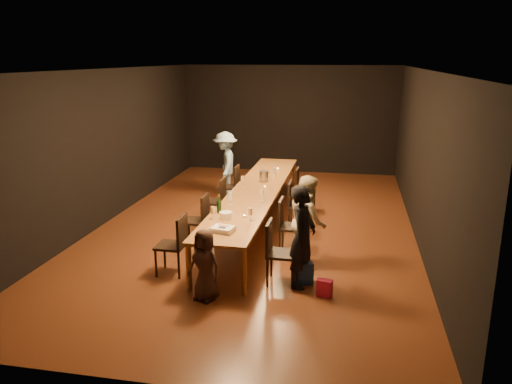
% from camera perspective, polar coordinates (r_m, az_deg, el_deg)
% --- Properties ---
extents(ground, '(10.00, 10.00, 0.00)m').
position_cam_1_polar(ground, '(9.82, -0.00, -3.94)').
color(ground, '#411F10').
rests_on(ground, ground).
extents(room_shell, '(6.04, 10.04, 3.02)m').
position_cam_1_polar(room_shell, '(9.34, -0.00, 8.18)').
color(room_shell, black).
rests_on(room_shell, ground).
extents(table, '(0.90, 6.00, 0.75)m').
position_cam_1_polar(table, '(9.61, -0.00, 0.02)').
color(table, brown).
rests_on(table, ground).
extents(chair_right_0, '(0.42, 0.42, 0.93)m').
position_cam_1_polar(chair_right_0, '(7.31, 2.97, -6.97)').
color(chair_right_0, black).
rests_on(chair_right_0, ground).
extents(chair_right_1, '(0.42, 0.42, 0.93)m').
position_cam_1_polar(chair_right_1, '(8.42, 4.13, -3.93)').
color(chair_right_1, black).
rests_on(chair_right_1, ground).
extents(chair_right_2, '(0.42, 0.42, 0.93)m').
position_cam_1_polar(chair_right_2, '(9.56, 5.01, -1.61)').
color(chair_right_2, black).
rests_on(chair_right_2, ground).
extents(chair_right_3, '(0.42, 0.42, 0.93)m').
position_cam_1_polar(chair_right_3, '(10.71, 5.70, 0.22)').
color(chair_right_3, black).
rests_on(chair_right_3, ground).
extents(chair_left_0, '(0.42, 0.42, 0.93)m').
position_cam_1_polar(chair_left_0, '(7.71, -9.71, -5.96)').
color(chair_left_0, black).
rests_on(chair_left_0, ground).
extents(chair_left_1, '(0.42, 0.42, 0.93)m').
position_cam_1_polar(chair_left_1, '(8.77, -6.98, -3.21)').
color(chair_left_1, black).
rests_on(chair_left_1, ground).
extents(chair_left_2, '(0.42, 0.42, 0.93)m').
position_cam_1_polar(chair_left_2, '(9.87, -4.85, -1.06)').
color(chair_left_2, black).
rests_on(chair_left_2, ground).
extents(chair_left_3, '(0.42, 0.42, 0.93)m').
position_cam_1_polar(chair_left_3, '(10.98, -3.16, 0.66)').
color(chair_left_3, black).
rests_on(chair_left_3, ground).
extents(woman_birthday, '(0.47, 0.61, 1.50)m').
position_cam_1_polar(woman_birthday, '(7.14, 5.35, -5.10)').
color(woman_birthday, black).
rests_on(woman_birthday, ground).
extents(woman_tan, '(0.75, 0.85, 1.46)m').
position_cam_1_polar(woman_tan, '(7.89, 5.93, -3.29)').
color(woman_tan, beige).
rests_on(woman_tan, ground).
extents(man_blue, '(0.80, 1.10, 1.53)m').
position_cam_1_polar(man_blue, '(11.85, -3.51, 3.22)').
color(man_blue, '#86B0CF').
rests_on(man_blue, ground).
extents(child, '(0.58, 0.48, 1.01)m').
position_cam_1_polar(child, '(6.84, -5.86, -8.28)').
color(child, '#392620').
rests_on(child, ground).
extents(gift_bag_red, '(0.23, 0.16, 0.25)m').
position_cam_1_polar(gift_bag_red, '(7.09, 7.84, -10.83)').
color(gift_bag_red, '#C21D4C').
rests_on(gift_bag_red, ground).
extents(gift_bag_blue, '(0.31, 0.26, 0.32)m').
position_cam_1_polar(gift_bag_blue, '(7.42, 5.44, -9.20)').
color(gift_bag_blue, '#224A94').
rests_on(gift_bag_blue, ground).
extents(birthday_cake, '(0.36, 0.31, 0.08)m').
position_cam_1_polar(birthday_cake, '(7.31, -3.81, -4.26)').
color(birthday_cake, white).
rests_on(birthday_cake, table).
extents(plate_stack, '(0.24, 0.24, 0.11)m').
position_cam_1_polar(plate_stack, '(7.86, -3.47, -2.71)').
color(plate_stack, white).
rests_on(plate_stack, table).
extents(champagne_bottle, '(0.10, 0.10, 0.32)m').
position_cam_1_polar(champagne_bottle, '(8.14, -4.25, -1.33)').
color(champagne_bottle, black).
rests_on(champagne_bottle, table).
extents(ice_bucket, '(0.23, 0.23, 0.21)m').
position_cam_1_polar(ice_bucket, '(10.25, 0.91, 1.86)').
color(ice_bucket, '#B1B1B6').
rests_on(ice_bucket, table).
extents(wineglass_0, '(0.06, 0.06, 0.21)m').
position_cam_1_polar(wineglass_0, '(7.85, -4.94, -2.41)').
color(wineglass_0, beige).
rests_on(wineglass_0, table).
extents(wineglass_1, '(0.06, 0.06, 0.21)m').
position_cam_1_polar(wineglass_1, '(7.75, -0.65, -2.59)').
color(wineglass_1, beige).
rests_on(wineglass_1, table).
extents(wineglass_2, '(0.06, 0.06, 0.21)m').
position_cam_1_polar(wineglass_2, '(8.61, -2.95, -0.77)').
color(wineglass_2, silver).
rests_on(wineglass_2, table).
extents(wineglass_3, '(0.06, 0.06, 0.21)m').
position_cam_1_polar(wineglass_3, '(8.82, 0.70, -0.36)').
color(wineglass_3, beige).
rests_on(wineglass_3, table).
extents(wineglass_4, '(0.06, 0.06, 0.21)m').
position_cam_1_polar(wineglass_4, '(9.81, -1.56, 1.24)').
color(wineglass_4, silver).
rests_on(wineglass_4, table).
extents(wineglass_5, '(0.06, 0.06, 0.21)m').
position_cam_1_polar(wineglass_5, '(10.58, 2.14, 2.27)').
color(wineglass_5, silver).
rests_on(wineglass_5, table).
extents(tealight_near, '(0.05, 0.05, 0.03)m').
position_cam_1_polar(tealight_near, '(7.94, -1.33, -2.81)').
color(tealight_near, '#B2B7B2').
rests_on(tealight_near, table).
extents(tealight_mid, '(0.05, 0.05, 0.03)m').
position_cam_1_polar(tealight_mid, '(9.69, 1.02, 0.53)').
color(tealight_mid, '#B2B7B2').
rests_on(tealight_mid, table).
extents(tealight_far, '(0.05, 0.05, 0.03)m').
position_cam_1_polar(tealight_far, '(11.29, 2.49, 2.64)').
color(tealight_far, '#B2B7B2').
rests_on(tealight_far, table).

